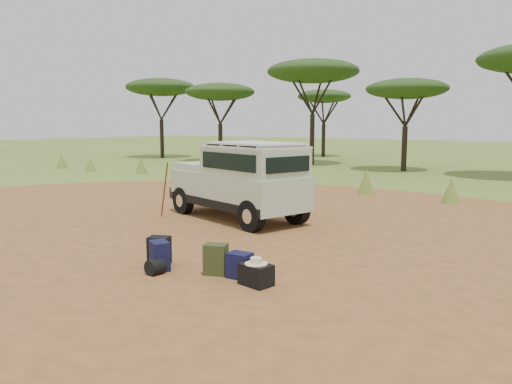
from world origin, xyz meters
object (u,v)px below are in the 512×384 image
Objects in this scene: backpack_olive at (216,259)px; safari_vehicle at (240,182)px; walking_staff at (164,190)px; backpack_black at (159,251)px; backpack_navy at (160,256)px; duffel_navy at (240,266)px; hard_case at (256,275)px.

safari_vehicle is at bearing 99.53° from backpack_olive.
backpack_olive is (4.34, -3.00, -0.49)m from walking_staff.
backpack_black is (1.42, -4.16, -0.72)m from safari_vehicle.
backpack_navy is at bearing -67.28° from backpack_black.
walking_staff is 3.07× the size of backpack_olive.
safari_vehicle is 8.74× the size of backpack_navy.
backpack_black is (3.13, -3.13, -0.49)m from walking_staff.
backpack_black is at bearing -112.05° from walking_staff.
backpack_navy is (1.70, -4.41, -0.72)m from safari_vehicle.
duffel_navy is at bearing -13.90° from backpack_olive.
walking_staff is at bearing 121.76° from backpack_olive.
safari_vehicle reaches higher than walking_staff.
safari_vehicle is 10.49× the size of duffel_navy.
backpack_olive reaches higher than hard_case.
safari_vehicle reaches higher than duffel_navy.
hard_case is (0.43, -0.14, -0.04)m from duffel_navy.
duffel_navy is (3.06, -3.96, -0.77)m from safari_vehicle.
hard_case is (0.87, -0.07, -0.09)m from backpack_olive.
walking_staff is at bearing 143.28° from duffel_navy.
safari_vehicle is at bearing -35.96° from walking_staff.
backpack_olive is (2.63, -4.03, -0.72)m from safari_vehicle.
walking_staff is 3.76× the size of duffel_navy.
safari_vehicle is 4.86m from backpack_olive.
duffel_navy is at bearing -18.01° from backpack_black.
backpack_black is 1.00× the size of backpack_navy.
backpack_olive is at bearing -18.98° from backpack_black.
backpack_olive is at bearing -174.96° from hard_case.
walking_staff reaches higher than backpack_navy.
duffel_navy is 0.87× the size of hard_case.
hard_case is at bearing 37.53° from backpack_navy.
safari_vehicle is 8.58× the size of backpack_olive.
backpack_navy is 1.05× the size of hard_case.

